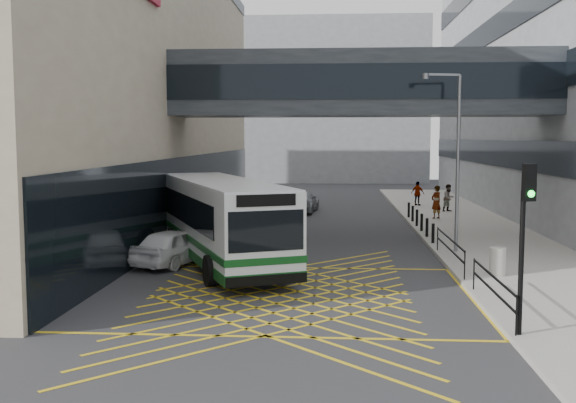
% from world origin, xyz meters
% --- Properties ---
extents(ground, '(120.00, 120.00, 0.00)m').
position_xyz_m(ground, '(0.00, 0.00, 0.00)').
color(ground, '#333335').
extents(building_far, '(28.00, 16.00, 18.00)m').
position_xyz_m(building_far, '(-2.00, 60.00, 9.00)').
color(building_far, gray).
rests_on(building_far, ground).
extents(skybridge, '(20.00, 4.10, 3.00)m').
position_xyz_m(skybridge, '(3.00, 12.00, 7.50)').
color(skybridge, '#2C3136').
rests_on(skybridge, ground).
extents(pavement, '(6.00, 54.00, 0.16)m').
position_xyz_m(pavement, '(9.00, 15.00, 0.08)').
color(pavement, '#A39E95').
rests_on(pavement, ground).
extents(box_junction, '(12.00, 9.00, 0.01)m').
position_xyz_m(box_junction, '(0.00, 0.00, 0.00)').
color(box_junction, gold).
rests_on(box_junction, ground).
extents(bus, '(7.17, 11.92, 3.32)m').
position_xyz_m(bus, '(-2.76, 5.24, 1.78)').
color(bus, silver).
rests_on(bus, ground).
extents(car_white, '(3.40, 4.97, 1.47)m').
position_xyz_m(car_white, '(-4.50, 4.88, 0.73)').
color(car_white, white).
rests_on(car_white, ground).
extents(car_dark, '(2.25, 4.37, 1.30)m').
position_xyz_m(car_dark, '(-3.23, 17.87, 0.65)').
color(car_dark, black).
rests_on(car_dark, ground).
extents(car_silver, '(2.54, 5.09, 1.53)m').
position_xyz_m(car_silver, '(-0.49, 23.65, 0.77)').
color(car_silver, gray).
rests_on(car_silver, ground).
extents(traffic_light, '(0.33, 0.50, 4.20)m').
position_xyz_m(traffic_light, '(6.28, -4.51, 2.89)').
color(traffic_light, black).
rests_on(traffic_light, pavement).
extents(street_lamp, '(1.69, 0.56, 7.44)m').
position_xyz_m(street_lamp, '(6.72, 7.71, 4.40)').
color(street_lamp, slate).
rests_on(street_lamp, pavement).
extents(litter_bin, '(0.56, 0.56, 0.98)m').
position_xyz_m(litter_bin, '(7.44, 2.83, 0.65)').
color(litter_bin, '#ADA89E').
rests_on(litter_bin, pavement).
extents(kerb_railings, '(0.05, 12.54, 1.00)m').
position_xyz_m(kerb_railings, '(6.15, 1.78, 0.88)').
color(kerb_railings, black).
rests_on(kerb_railings, pavement).
extents(bollards, '(0.14, 10.14, 0.90)m').
position_xyz_m(bollards, '(6.25, 15.00, 0.61)').
color(bollards, black).
rests_on(bollards, pavement).
extents(pedestrian_a, '(0.96, 0.91, 1.96)m').
position_xyz_m(pedestrian_a, '(7.80, 19.47, 1.14)').
color(pedestrian_a, gray).
rests_on(pedestrian_a, pavement).
extents(pedestrian_b, '(0.99, 0.90, 1.76)m').
position_xyz_m(pedestrian_b, '(9.20, 23.43, 1.04)').
color(pedestrian_b, gray).
rests_on(pedestrian_b, pavement).
extents(pedestrian_c, '(1.11, 0.96, 1.71)m').
position_xyz_m(pedestrian_c, '(7.66, 27.21, 1.01)').
color(pedestrian_c, gray).
rests_on(pedestrian_c, pavement).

